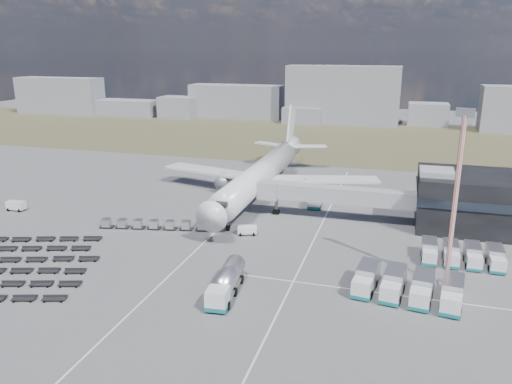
# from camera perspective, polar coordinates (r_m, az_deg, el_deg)

# --- Properties ---
(ground) EXTENTS (420.00, 420.00, 0.00)m
(ground) POSITION_cam_1_polar(r_m,az_deg,el_deg) (84.43, -5.26, -6.45)
(ground) COLOR #565659
(ground) RESTS_ON ground
(grass_strip) EXTENTS (420.00, 90.00, 0.01)m
(grass_strip) POSITION_cam_1_polar(r_m,az_deg,el_deg) (187.35, 7.26, 6.17)
(grass_strip) COLOR #453C29
(grass_strip) RESTS_ON ground
(lane_markings) EXTENTS (47.12, 110.00, 0.01)m
(lane_markings) POSITION_cam_1_polar(r_m,az_deg,el_deg) (84.21, 1.73, -6.44)
(lane_markings) COLOR silver
(lane_markings) RESTS_ON ground
(terminal) EXTENTS (30.40, 16.40, 11.00)m
(terminal) POSITION_cam_1_polar(r_m,az_deg,el_deg) (101.59, 26.25, -1.01)
(terminal) COLOR black
(terminal) RESTS_ON ground
(jet_bridge) EXTENTS (30.30, 3.80, 7.05)m
(jet_bridge) POSITION_cam_1_polar(r_m,az_deg,el_deg) (97.51, 7.87, -0.24)
(jet_bridge) COLOR #939399
(jet_bridge) RESTS_ON ground
(airliner) EXTENTS (51.59, 64.53, 17.62)m
(airliner) POSITION_cam_1_polar(r_m,az_deg,el_deg) (111.94, 0.77, 2.21)
(airliner) COLOR silver
(airliner) RESTS_ON ground
(skyline) EXTENTS (293.38, 23.94, 24.72)m
(skyline) POSITION_cam_1_polar(r_m,az_deg,el_deg) (224.26, 6.10, 10.16)
(skyline) COLOR gray
(skyline) RESTS_ON ground
(fuel_tanker) EXTENTS (3.81, 11.45, 3.63)m
(fuel_tanker) POSITION_cam_1_polar(r_m,az_deg,el_deg) (68.79, -3.45, -10.27)
(fuel_tanker) COLOR silver
(fuel_tanker) RESTS_ON ground
(pushback_tug) EXTENTS (3.84, 2.90, 1.52)m
(pushback_tug) POSITION_cam_1_polar(r_m,az_deg,el_deg) (89.88, -1.01, -4.41)
(pushback_tug) COLOR silver
(pushback_tug) RESTS_ON ground
(utility_van) EXTENTS (3.80, 1.90, 2.03)m
(utility_van) POSITION_cam_1_polar(r_m,az_deg,el_deg) (113.87, -25.74, -1.45)
(utility_van) COLOR silver
(utility_van) RESTS_ON ground
(catering_truck) EXTENTS (3.06, 6.69, 3.00)m
(catering_truck) POSITION_cam_1_polar(r_m,az_deg,el_deg) (106.08, 6.85, -0.82)
(catering_truck) COLOR silver
(catering_truck) RESTS_ON ground
(service_trucks_near) EXTENTS (14.64, 9.26, 3.07)m
(service_trucks_near) POSITION_cam_1_polar(r_m,az_deg,el_deg) (71.03, 16.94, -10.24)
(service_trucks_near) COLOR silver
(service_trucks_near) RESTS_ON ground
(service_trucks_far) EXTENTS (11.98, 6.67, 2.65)m
(service_trucks_far) POSITION_cam_1_polar(r_m,az_deg,el_deg) (84.54, 22.46, -6.60)
(service_trucks_far) COLOR silver
(service_trucks_far) RESTS_ON ground
(uld_row) EXTENTS (20.37, 5.67, 1.59)m
(uld_row) POSITION_cam_1_polar(r_m,az_deg,el_deg) (94.18, -11.56, -3.65)
(uld_row) COLOR black
(uld_row) RESTS_ON ground
(floodlight_mast) EXTENTS (2.38, 1.93, 24.95)m
(floodlight_mast) POSITION_cam_1_polar(r_m,az_deg,el_deg) (72.71, 21.80, -0.90)
(floodlight_mast) COLOR #BD361E
(floodlight_mast) RESTS_ON ground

